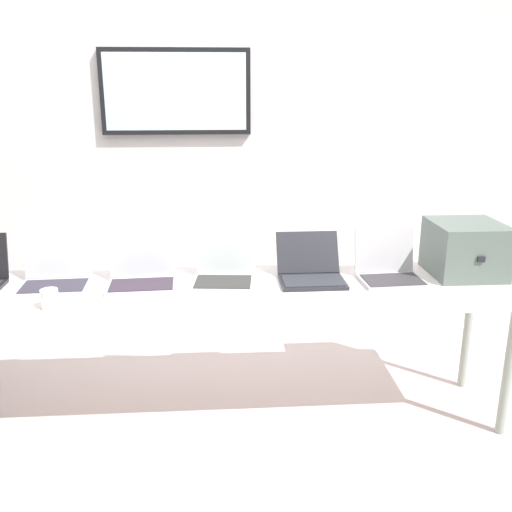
% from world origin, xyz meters
% --- Properties ---
extents(ground, '(8.00, 8.00, 0.04)m').
position_xyz_m(ground, '(0.00, 0.00, -0.02)').
color(ground, beige).
extents(back_wall, '(8.00, 0.11, 2.55)m').
position_xyz_m(back_wall, '(-0.01, 1.13, 1.29)').
color(back_wall, silver).
rests_on(back_wall, ground).
extents(workbench, '(3.17, 0.70, 0.79)m').
position_xyz_m(workbench, '(0.00, 0.00, 0.74)').
color(workbench, white).
rests_on(workbench, ground).
extents(equipment_box, '(0.37, 0.40, 0.30)m').
position_xyz_m(equipment_box, '(1.35, 0.11, 0.94)').
color(equipment_box, '#54625C').
rests_on(equipment_box, workbench).
extents(laptop_station_1, '(0.36, 0.33, 0.26)m').
position_xyz_m(laptop_station_1, '(-0.88, 0.08, 0.85)').
color(laptop_station_1, '#AEAEBB').
rests_on(laptop_station_1, workbench).
extents(laptop_station_2, '(0.37, 0.31, 0.26)m').
position_xyz_m(laptop_station_2, '(-0.43, 0.07, 0.85)').
color(laptop_station_2, '#ADADB6').
rests_on(laptop_station_2, workbench).
extents(laptop_station_3, '(0.35, 0.35, 0.27)m').
position_xyz_m(laptop_station_3, '(0.01, 0.08, 0.85)').
color(laptop_station_3, '#B1B7B8').
rests_on(laptop_station_3, workbench).
extents(laptop_station_4, '(0.35, 0.36, 0.23)m').
position_xyz_m(laptop_station_4, '(0.48, 0.08, 0.84)').
color(laptop_station_4, '#222228').
rests_on(laptop_station_4, workbench).
extents(laptop_station_5, '(0.35, 0.32, 0.26)m').
position_xyz_m(laptop_station_5, '(0.90, 0.05, 0.85)').
color(laptop_station_5, '#B1ADB2').
rests_on(laptop_station_5, workbench).
extents(coffee_mug, '(0.08, 0.08, 0.10)m').
position_xyz_m(coffee_mug, '(-0.82, -0.25, 0.84)').
color(coffee_mug, white).
rests_on(coffee_mug, workbench).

